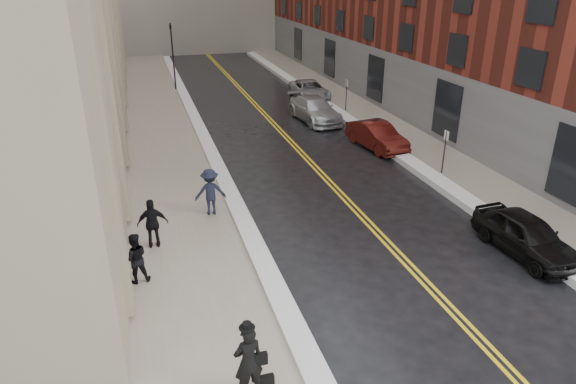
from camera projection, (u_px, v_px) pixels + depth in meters
ground at (354, 299)px, 15.39m from camera, size 160.00×160.00×0.00m
sidewalk_left at (164, 146)px, 28.24m from camera, size 4.00×64.00×0.15m
sidewalk_right at (387, 126)px, 31.73m from camera, size 3.00×64.00×0.15m
lane_stripe_a at (284, 137)px, 30.05m from camera, size 0.12×64.00×0.01m
lane_stripe_b at (288, 136)px, 30.11m from camera, size 0.12×64.00×0.01m
snow_ridge_left at (206, 141)px, 28.81m from camera, size 0.70×60.80×0.26m
snow_ridge_right at (359, 128)px, 31.22m from camera, size 0.85×60.80×0.30m
traffic_signal at (173, 52)px, 39.80m from camera, size 0.18×0.15×5.20m
parking_sign_near at (445, 149)px, 23.90m from camera, size 0.06×0.35×2.23m
parking_sign_far at (346, 93)px, 34.44m from camera, size 0.06×0.35×2.23m
car_black at (526, 235)px, 17.58m from camera, size 1.89×4.25×1.42m
car_maroon at (377, 136)px, 27.87m from camera, size 2.09×4.48×1.42m
car_silver_near at (315, 109)px, 32.85m from camera, size 2.52×5.31×1.49m
car_silver_far at (310, 90)px, 38.33m from camera, size 2.48×5.00×1.36m
pedestrian_main at (248, 362)px, 11.42m from camera, size 0.74×0.54×1.87m
pedestrian_a at (135, 258)px, 15.67m from camera, size 0.87×0.71×1.65m
pedestrian_b at (210, 192)px, 20.02m from camera, size 1.23×0.73×1.88m
pedestrian_c at (153, 223)px, 17.64m from camera, size 1.06×0.46×1.79m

